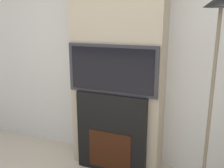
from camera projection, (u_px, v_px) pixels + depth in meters
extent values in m
cube|color=silver|center=(124.00, 49.00, 2.85)|extent=(6.00, 0.06, 2.70)
cube|color=tan|center=(118.00, 51.00, 2.68)|extent=(1.01, 0.33, 2.70)
cube|color=black|center=(112.00, 133.00, 2.75)|extent=(0.79, 0.14, 0.92)
cube|color=#33160A|center=(109.00, 151.00, 2.74)|extent=(0.49, 0.01, 0.44)
cube|color=#2D2D33|center=(112.00, 69.00, 2.57)|extent=(0.98, 0.06, 0.52)
cube|color=black|center=(111.00, 70.00, 2.54)|extent=(0.90, 0.01, 0.45)
cylinder|color=#726651|center=(210.00, 113.00, 2.15)|extent=(0.03, 0.03, 1.74)
cone|color=black|center=(222.00, 0.00, 1.92)|extent=(0.27, 0.27, 0.10)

